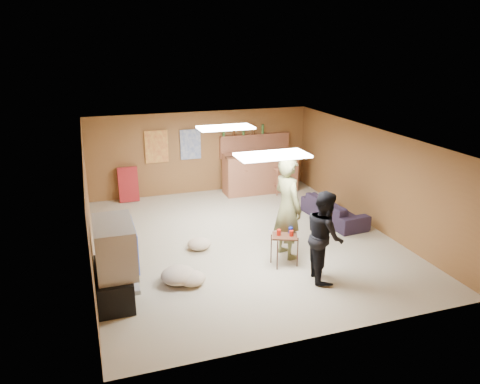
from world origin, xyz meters
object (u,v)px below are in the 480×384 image
object	(u,v)px
tray_table	(284,250)
tv_body	(115,246)
sofa	(334,210)
bar_counter	(260,172)
person_black	(325,236)
person_olive	(288,207)

from	to	relation	value
tray_table	tv_body	bearing A→B (deg)	-176.08
tv_body	sofa	world-z (taller)	tv_body
bar_counter	person_black	xyz separation A→B (m)	(-0.70, -4.92, 0.25)
bar_counter	person_olive	size ratio (longest dim) A/B	1.01
sofa	tray_table	size ratio (longest dim) A/B	3.06
person_black	tray_table	world-z (taller)	person_black
tv_body	person_black	distance (m)	3.49
tray_table	person_olive	bearing A→B (deg)	60.34
bar_counter	sofa	size ratio (longest dim) A/B	1.11
person_black	tv_body	bearing A→B (deg)	94.45
bar_counter	sofa	world-z (taller)	bar_counter
tv_body	bar_counter	size ratio (longest dim) A/B	0.55
tv_body	sofa	distance (m)	5.39
bar_counter	tv_body	bearing A→B (deg)	-133.00
sofa	tv_body	bearing A→B (deg)	105.32
tv_body	tray_table	world-z (taller)	tv_body
tv_body	sofa	bearing A→B (deg)	20.76
tv_body	bar_counter	bearing A→B (deg)	47.00
sofa	bar_counter	bearing A→B (deg)	13.05
bar_counter	tray_table	xyz separation A→B (m)	(-1.13, -4.24, -0.26)
sofa	tray_table	world-z (taller)	tray_table
person_olive	person_black	world-z (taller)	person_olive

